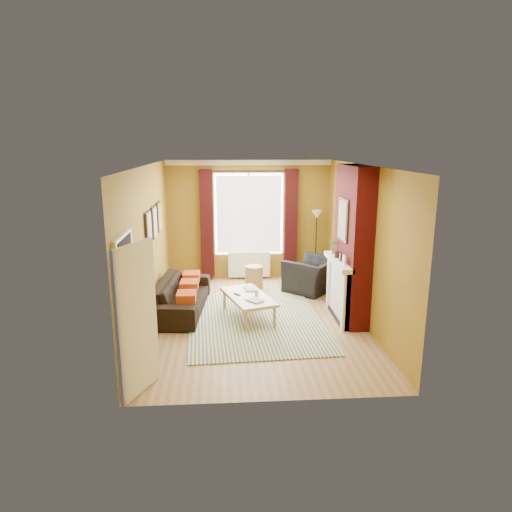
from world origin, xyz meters
name	(u,v)px	position (x,y,z in m)	size (l,w,h in m)	color
ground	(257,320)	(0.00, 0.00, 0.00)	(5.50, 5.50, 0.00)	olive
room_walls	(290,243)	(0.63, 0.28, 1.38)	(3.82, 5.54, 2.83)	olive
striped_rug	(255,320)	(-0.05, -0.02, 0.01)	(2.58, 3.44, 0.02)	#354893
sofa	(181,296)	(-1.42, 0.54, 0.32)	(2.17, 0.85, 0.63)	black
armchair	(313,275)	(1.34, 1.62, 0.36)	(1.11, 0.97, 0.72)	black
coffee_table	(248,298)	(-0.16, 0.09, 0.40)	(1.04, 1.47, 0.44)	tan
wicker_stool	(254,277)	(0.07, 1.95, 0.25)	(0.52, 0.52, 0.50)	#A47C47
floor_lamp	(317,226)	(1.55, 2.40, 1.32)	(0.30, 0.30, 1.67)	black
book_a	(251,302)	(-0.13, -0.30, 0.46)	(0.22, 0.29, 0.03)	#999999
book_b	(245,289)	(-0.20, 0.44, 0.46)	(0.24, 0.33, 0.03)	#999999
mug	(256,293)	(0.00, 0.09, 0.49)	(0.09, 0.09, 0.08)	#999999
tv_remote	(237,294)	(-0.36, 0.15, 0.46)	(0.13, 0.16, 0.02)	#242426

